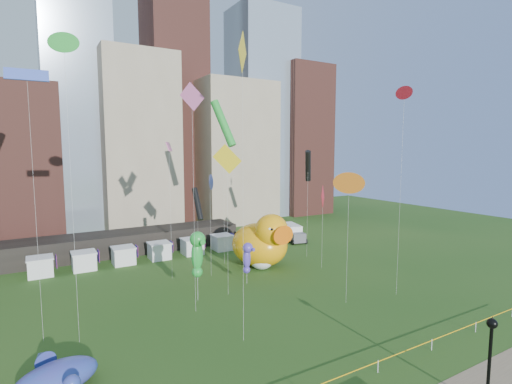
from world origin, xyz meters
TOP-DOWN VIEW (x-y plane):
  - skyline at (2.25, 61.06)m, footprint 101.00×23.00m
  - crane_right at (30.89, 64.00)m, footprint 23.00×1.00m
  - pavilion at (-4.00, 42.00)m, footprint 38.00×6.00m
  - vendor_tents at (1.02, 36.00)m, footprint 33.24×2.80m
  - big_duck at (11.81, 25.31)m, footprint 7.84×10.01m
  - small_duck at (11.15, 24.26)m, footprint 3.33×4.28m
  - seahorse_green at (-0.02, 18.67)m, footprint 1.71×2.10m
  - seahorse_purple at (6.78, 20.36)m, footprint 1.55×1.75m
  - whale_inflatable at (-13.71, 9.07)m, footprint 5.79×6.69m
  - lamppost at (8.76, -6.00)m, footprint 0.61×0.61m
  - box_truck at (24.20, 35.68)m, footprint 3.72×6.78m
  - kite_0 at (19.19, 9.33)m, footprint 0.24×1.39m
  - kite_1 at (-1.27, 16.19)m, footprint 1.61×2.13m
  - kite_2 at (2.64, 25.11)m, footprint 0.75×2.31m
  - kite_3 at (8.03, 29.05)m, footprint 2.97×3.69m
  - kite_4 at (3.45, 18.65)m, footprint 2.47×1.96m
  - kite_5 at (-14.23, 17.12)m, footprint 3.03×0.61m
  - kite_6 at (12.85, 10.40)m, footprint 1.38×1.93m
  - kite_8 at (18.46, 20.93)m, footprint 2.30×2.18m
  - kite_9 at (-0.20, 26.63)m, footprint 1.85×3.47m
  - kite_10 at (19.91, 25.99)m, footprint 2.32×2.55m
  - kite_11 at (-11.70, 15.43)m, footprint 1.50×0.69m
  - kite_12 at (0.01, 8.82)m, footprint 2.04×2.52m
  - kite_13 at (4.38, 25.31)m, footprint 0.67×1.94m

SIDE VIEW (x-z plane):
  - whale_inflatable at x=-13.71m, z-range -0.10..2.21m
  - vendor_tents at x=1.02m, z-range -0.09..2.31m
  - box_truck at x=24.20m, z-range 0.04..2.77m
  - small_duck at x=11.15m, z-range -0.13..3.07m
  - pavilion at x=-4.00m, z-range 0.00..3.20m
  - big_duck at x=11.81m, z-range -0.30..7.14m
  - seahorse_purple at x=6.78m, z-range 0.97..5.94m
  - lamppost at x=8.76m, z-range 0.65..6.47m
  - seahorse_green at x=-0.02m, z-range 1.68..9.01m
  - kite_2 at x=2.64m, z-range 3.63..14.78m
  - kite_8 at x=18.46m, z-range 3.88..14.95m
  - kite_13 at x=4.38m, z-range 5.38..18.10m
  - kite_6 at x=12.85m, z-range 5.64..19.08m
  - kite_10 at x=19.91m, z-range 5.53..21.16m
  - kite_4 at x=3.45m, z-range 6.38..22.64m
  - kite_9 at x=-0.20m, z-range 7.66..24.21m
  - kite_3 at x=8.03m, z-range 7.97..30.26m
  - kite_1 at x=-1.27m, z-range 9.08..30.89m
  - kite_5 at x=-14.23m, z-range 10.27..32.08m
  - kite_0 at x=19.19m, z-range 10.21..32.37m
  - skyline at x=2.25m, z-range -12.56..55.44m
  - kite_12 at x=0.01m, z-range 10.29..34.93m
  - kite_11 at x=-11.70m, z-range 11.29..35.71m
  - crane_right at x=30.89m, z-range 8.90..84.90m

